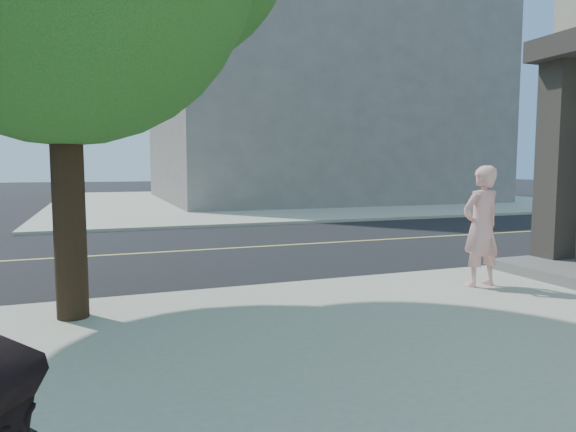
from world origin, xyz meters
name	(u,v)px	position (x,y,z in m)	size (l,w,h in m)	color
road_ew	(31,260)	(0.00, 4.50, 0.01)	(140.00, 9.00, 0.01)	black
sidewalk_ne	(304,199)	(13.50, 21.50, 0.06)	(29.00, 25.00, 0.12)	#A8AA96
filler_ne	(309,86)	(14.00, 22.00, 7.12)	(18.00, 16.00, 14.00)	slate
man_on_phone	(481,226)	(7.21, -1.34, 1.09)	(0.71, 0.47, 1.95)	#F0A6A2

